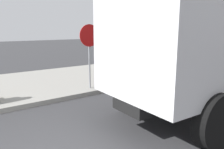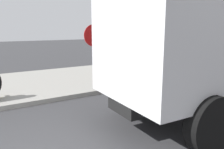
# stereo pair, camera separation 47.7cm
# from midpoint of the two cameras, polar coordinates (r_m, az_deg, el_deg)

# --- Properties ---
(stop_sign) EXTENTS (0.76, 0.08, 2.25)m
(stop_sign) POSITION_cam_midpoint_polar(r_m,az_deg,el_deg) (7.96, -2.85, 7.56)
(stop_sign) COLOR gray
(stop_sign) RESTS_ON sidewalk_curb
(bare_tree) EXTENTS (1.59, 1.55, 5.01)m
(bare_tree) POSITION_cam_midpoint_polar(r_m,az_deg,el_deg) (10.72, 3.38, 12.90)
(bare_tree) COLOR #4C3823
(bare_tree) RESTS_ON sidewalk_curb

